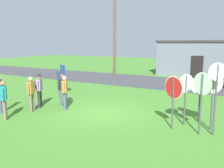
% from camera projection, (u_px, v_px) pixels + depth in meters
% --- Properties ---
extents(ground_plane, '(80.00, 80.00, 0.00)m').
position_uv_depth(ground_plane, '(101.00, 112.00, 11.05)').
color(ground_plane, '#47842D').
extents(street_asphalt, '(60.00, 6.40, 0.01)m').
position_uv_depth(street_asphalt, '(161.00, 82.00, 19.41)').
color(street_asphalt, '#424247').
rests_on(street_asphalt, ground).
extents(building_background, '(8.19, 4.69, 3.54)m').
position_uv_depth(building_background, '(201.00, 58.00, 23.55)').
color(building_background, slate).
rests_on(building_background, ground).
extents(utility_pole, '(1.80, 0.24, 8.01)m').
position_uv_depth(utility_pole, '(115.00, 33.00, 21.48)').
color(utility_pole, brown).
rests_on(utility_pole, ground).
extents(stop_sign_low_front, '(0.78, 0.18, 1.93)m').
position_uv_depth(stop_sign_low_front, '(200.00, 91.00, 9.43)').
color(stop_sign_low_front, '#474C4C').
rests_on(stop_sign_low_front, ground).
extents(stop_sign_center_cluster, '(0.45, 0.61, 2.08)m').
position_uv_depth(stop_sign_center_cluster, '(185.00, 91.00, 9.09)').
color(stop_sign_center_cluster, '#474C4C').
rests_on(stop_sign_center_cluster, ground).
extents(stop_sign_rear_left, '(0.63, 0.55, 2.22)m').
position_uv_depth(stop_sign_rear_left, '(213.00, 91.00, 8.55)').
color(stop_sign_rear_left, '#474C4C').
rests_on(stop_sign_rear_left, ground).
extents(stop_sign_nearest, '(0.78, 0.43, 2.06)m').
position_uv_depth(stop_sign_nearest, '(173.00, 93.00, 8.65)').
color(stop_sign_nearest, '#474C4C').
rests_on(stop_sign_nearest, ground).
extents(stop_sign_leaning_right, '(0.67, 0.48, 2.27)m').
position_uv_depth(stop_sign_leaning_right, '(202.00, 92.00, 8.10)').
color(stop_sign_leaning_right, '#474C4C').
rests_on(stop_sign_leaning_right, ground).
extents(stop_sign_leaning_left, '(0.56, 0.31, 2.61)m').
position_uv_depth(stop_sign_leaning_left, '(216.00, 88.00, 8.02)').
color(stop_sign_leaning_left, '#474C4C').
rests_on(stop_sign_leaning_left, ground).
extents(person_near_signs, '(0.32, 0.55, 1.69)m').
position_uv_depth(person_near_signs, '(31.00, 92.00, 11.02)').
color(person_near_signs, '#7A6B56').
rests_on(person_near_signs, ground).
extents(person_holding_notes, '(0.36, 0.51, 1.69)m').
position_uv_depth(person_holding_notes, '(65.00, 91.00, 11.28)').
color(person_holding_notes, '#4C5670').
rests_on(person_holding_notes, ground).
extents(person_in_dark_shirt, '(0.43, 0.43, 1.69)m').
position_uv_depth(person_in_dark_shirt, '(4.00, 98.00, 9.83)').
color(person_in_dark_shirt, '#7A6B56').
rests_on(person_in_dark_shirt, ground).
extents(person_on_left, '(0.37, 0.50, 1.74)m').
position_uv_depth(person_on_left, '(0.00, 93.00, 10.77)').
color(person_on_left, '#4C5670').
rests_on(person_on_left, ground).
extents(person_with_sunhat, '(0.45, 0.52, 1.74)m').
position_uv_depth(person_with_sunhat, '(39.00, 88.00, 11.71)').
color(person_with_sunhat, '#2D2D33').
rests_on(person_with_sunhat, ground).
extents(person_in_teal, '(0.43, 0.55, 1.69)m').
position_uv_depth(person_in_teal, '(62.00, 88.00, 11.96)').
color(person_in_teal, '#4C5670').
rests_on(person_in_teal, ground).
extents(info_panel_leftmost, '(0.52, 0.34, 1.62)m').
position_uv_depth(info_panel_leftmost, '(59.00, 80.00, 13.73)').
color(info_panel_leftmost, '#4C4C51').
rests_on(info_panel_leftmost, ground).
extents(info_panel_middle, '(0.56, 0.26, 1.93)m').
position_uv_depth(info_panel_middle, '(63.00, 74.00, 14.51)').
color(info_panel_middle, '#4C4C51').
rests_on(info_panel_middle, ground).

